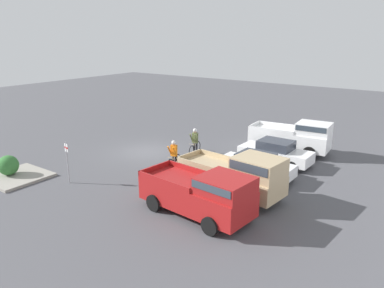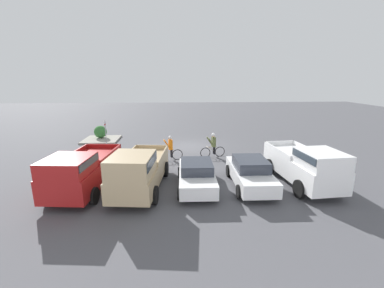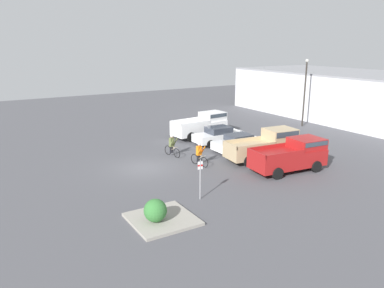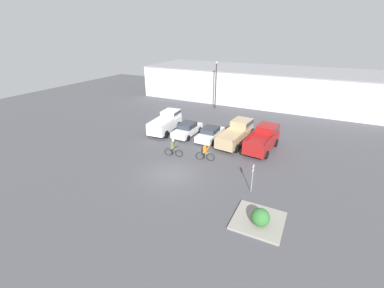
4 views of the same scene
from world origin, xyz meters
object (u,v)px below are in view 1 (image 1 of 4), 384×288
pickup_truck_0 (295,136)px  sedan_0 (275,152)px  shrub (8,165)px  pickup_truck_1 (238,174)px  pickup_truck_2 (202,193)px  sedan_1 (255,165)px  cyclist_0 (174,154)px  cyclist_1 (195,141)px  fire_lane_sign (67,158)px

pickup_truck_0 → sedan_0: pickup_truck_0 is taller
shrub → pickup_truck_1: bearing=113.9°
pickup_truck_1 → pickup_truck_2: 2.79m
sedan_1 → pickup_truck_2: size_ratio=0.79×
pickup_truck_0 → pickup_truck_1: size_ratio=0.95×
pickup_truck_2 → shrub: bearing=-78.1°
cyclist_0 → shrub: (6.57, -6.60, -0.14)m
sedan_0 → pickup_truck_1: bearing=4.7°
sedan_0 → shrub: size_ratio=3.95×
cyclist_1 → fire_lane_sign: 8.59m
sedan_1 → shrub: size_ratio=3.81×
pickup_truck_0 → shrub: (13.67, -11.40, -0.44)m
cyclist_0 → cyclist_1: 3.09m
pickup_truck_2 → cyclist_0: size_ratio=3.08×
cyclist_0 → cyclist_1: cyclist_1 is taller
pickup_truck_2 → cyclist_1: (-7.21, -5.44, -0.23)m
pickup_truck_0 → fire_lane_sign: 14.60m
pickup_truck_2 → sedan_1: bearing=-177.9°
pickup_truck_1 → fire_lane_sign: (3.75, -8.27, 0.23)m
sedan_0 → fire_lane_sign: 12.24m
sedan_1 → cyclist_1: 5.48m
pickup_truck_0 → pickup_truck_2: bearing=0.3°
sedan_0 → cyclist_1: 5.37m
sedan_0 → pickup_truck_0: bearing=176.9°
sedan_0 → cyclist_1: size_ratio=2.45×
pickup_truck_0 → cyclist_1: size_ratio=2.95×
sedan_0 → cyclist_1: cyclist_1 is taller
pickup_truck_2 → fire_lane_sign: (0.97, -8.02, 0.28)m
cyclist_1 → pickup_truck_1: bearing=52.1°
pickup_truck_0 → cyclist_1: pickup_truck_0 is taller
pickup_truck_0 → sedan_1: size_ratio=1.25×
cyclist_0 → cyclist_1: (-3.04, -0.58, 0.03)m
sedan_1 → pickup_truck_1: size_ratio=0.76×
pickup_truck_0 → sedan_0: 2.86m
pickup_truck_0 → shrub: pickup_truck_0 is taller
fire_lane_sign → cyclist_0: bearing=148.4°
pickup_truck_2 → pickup_truck_1: bearing=174.9°
cyclist_0 → shrub: 9.32m
pickup_truck_1 → pickup_truck_2: pickup_truck_1 is taller
pickup_truck_2 → cyclist_1: size_ratio=2.98×
pickup_truck_1 → pickup_truck_0: bearing=-177.9°
sedan_0 → pickup_truck_2: size_ratio=0.82×
pickup_truck_2 → cyclist_0: 6.41m
fire_lane_sign → sedan_0: bearing=140.3°
cyclist_0 → shrub: bearing=-45.1°
cyclist_1 → cyclist_0: bearing=10.8°
pickup_truck_0 → shrub: bearing=-39.8°
pickup_truck_1 → shrub: (5.19, -11.71, -0.46)m
cyclist_1 → fire_lane_sign: bearing=-17.5°
cyclist_0 → pickup_truck_2: bearing=49.4°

